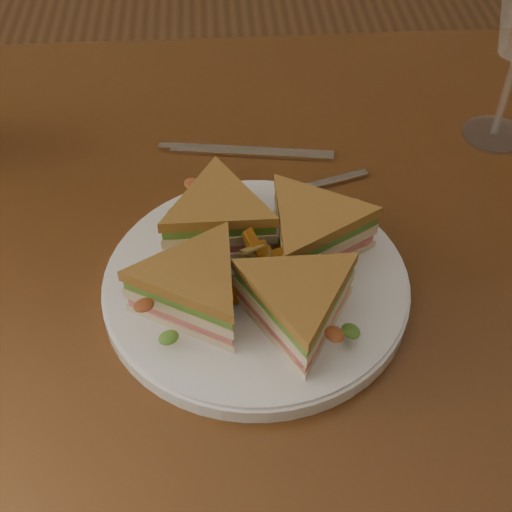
{
  "coord_description": "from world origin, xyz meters",
  "views": [
    {
      "loc": [
        0.03,
        -0.58,
        1.29
      ],
      "look_at": [
        0.06,
        -0.11,
        0.8
      ],
      "focal_mm": 50.0,
      "sensor_mm": 36.0,
      "label": 1
    }
  ],
  "objects_px": {
    "spoon": "(259,199)",
    "knife": "(240,152)",
    "plate": "(256,285)",
    "table": "(201,281)",
    "sandwich_wedges": "(256,260)"
  },
  "relations": [
    {
      "from": "plate",
      "to": "knife",
      "type": "distance_m",
      "value": 0.23
    },
    {
      "from": "plate",
      "to": "sandwich_wedges",
      "type": "xyz_separation_m",
      "value": [
        0.0,
        -0.0,
        0.04
      ]
    },
    {
      "from": "table",
      "to": "spoon",
      "type": "xyz_separation_m",
      "value": [
        0.07,
        0.03,
        0.1
      ]
    },
    {
      "from": "sandwich_wedges",
      "to": "knife",
      "type": "bearing_deg",
      "value": 91.17
    },
    {
      "from": "plate",
      "to": "spoon",
      "type": "height_order",
      "value": "plate"
    },
    {
      "from": "spoon",
      "to": "knife",
      "type": "distance_m",
      "value": 0.09
    },
    {
      "from": "sandwich_wedges",
      "to": "spoon",
      "type": "distance_m",
      "value": 0.14
    },
    {
      "from": "table",
      "to": "plate",
      "type": "xyz_separation_m",
      "value": [
        0.06,
        -0.11,
        0.11
      ]
    },
    {
      "from": "plate",
      "to": "spoon",
      "type": "distance_m",
      "value": 0.13
    },
    {
      "from": "sandwich_wedges",
      "to": "spoon",
      "type": "height_order",
      "value": "sandwich_wedges"
    },
    {
      "from": "table",
      "to": "plate",
      "type": "distance_m",
      "value": 0.16
    },
    {
      "from": "sandwich_wedges",
      "to": "spoon",
      "type": "bearing_deg",
      "value": 84.92
    },
    {
      "from": "table",
      "to": "sandwich_wedges",
      "type": "distance_m",
      "value": 0.19
    },
    {
      "from": "spoon",
      "to": "table",
      "type": "bearing_deg",
      "value": -176.19
    },
    {
      "from": "plate",
      "to": "knife",
      "type": "xyz_separation_m",
      "value": [
        -0.0,
        0.23,
        -0.01
      ]
    }
  ]
}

